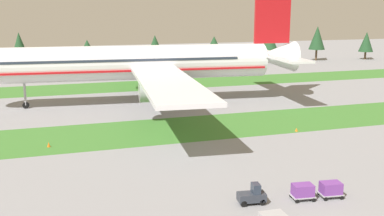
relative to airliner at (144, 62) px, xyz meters
name	(u,v)px	position (x,y,z in m)	size (l,w,h in m)	color
grass_strip_near	(201,127)	(4.73, -20.33, -7.97)	(320.00, 14.50, 0.01)	#3D752D
grass_strip_far	(147,85)	(4.73, 20.66, -7.97)	(320.00, 14.50, 0.01)	#3D752D
airliner	(144,62)	(0.00, 0.00, 0.00)	(61.50, 75.86, 22.25)	silver
baggage_tug	(252,195)	(0.47, -48.22, -7.16)	(2.74, 1.61, 1.97)	#2D333D
cargo_dolly_lead	(303,191)	(5.46, -48.84, -7.06)	(2.37, 1.76, 1.55)	#A3A3A8
cargo_dolly_second	(331,188)	(8.34, -49.19, -7.06)	(2.37, 1.76, 1.55)	#A3A3A8
taxiway_marker_0	(296,130)	(17.66, -26.84, -7.73)	(0.44, 0.44, 0.49)	orange
taxiway_marker_1	(49,144)	(-17.81, -23.92, -7.64)	(0.44, 0.44, 0.66)	orange
distant_tree_line	(147,46)	(11.99, 54.03, -1.31)	(181.18, 9.76, 12.06)	#4C3823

